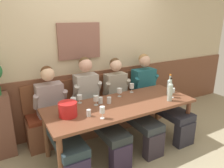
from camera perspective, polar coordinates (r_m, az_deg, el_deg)
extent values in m
cube|color=tan|center=(3.34, 3.74, -17.96)|extent=(6.80, 6.80, 0.02)
cube|color=beige|center=(3.70, -5.20, 9.36)|extent=(6.80, 0.08, 2.80)
cube|color=#87594D|center=(3.53, -8.66, 11.22)|extent=(0.71, 0.04, 0.57)
cube|color=brown|center=(3.89, -4.50, -3.87)|extent=(6.80, 0.03, 1.01)
cube|color=brown|center=(3.82, -2.93, -8.96)|extent=(2.47, 0.42, 0.44)
cube|color=maroon|center=(3.72, -2.99, -5.59)|extent=(2.42, 0.39, 0.05)
cube|color=brown|center=(3.79, -4.35, -1.11)|extent=(2.47, 0.04, 0.45)
cube|color=brown|center=(3.10, 2.44, -5.62)|extent=(2.17, 0.83, 0.04)
cylinder|color=brown|center=(2.65, -13.43, -19.78)|extent=(0.07, 0.07, 0.69)
cylinder|color=brown|center=(3.63, 19.30, -9.34)|extent=(0.07, 0.07, 0.69)
cylinder|color=brown|center=(3.22, -17.08, -12.80)|extent=(0.07, 0.07, 0.69)
cylinder|color=brown|center=(4.06, 12.02, -5.72)|extent=(0.07, 0.07, 0.69)
cube|color=#25353D|center=(2.97, -12.87, -13.13)|extent=(0.33, 1.08, 0.11)
cube|color=gray|center=(3.35, -16.20, -3.98)|extent=(0.39, 0.22, 0.49)
sphere|color=beige|center=(3.22, -16.76, 2.52)|extent=(0.20, 0.20, 0.20)
sphere|color=#52321C|center=(3.24, -16.90, 3.05)|extent=(0.18, 0.18, 0.18)
cylinder|color=gray|center=(3.27, -19.54, -4.54)|extent=(0.08, 0.20, 0.27)
cylinder|color=gray|center=(3.35, -12.63, -3.36)|extent=(0.08, 0.20, 0.27)
cube|color=#2F253D|center=(2.93, 2.28, -18.90)|extent=(0.28, 0.14, 0.38)
cube|color=#293032|center=(3.16, -2.43, -10.69)|extent=(0.31, 1.08, 0.11)
cube|color=#B1AEA7|center=(3.51, -6.88, -1.86)|extent=(0.36, 0.22, 0.55)
sphere|color=#DEA690|center=(3.38, -7.08, 5.02)|extent=(0.21, 0.21, 0.21)
sphere|color=brown|center=(3.39, -7.26, 5.54)|extent=(0.20, 0.20, 0.20)
cylinder|color=#B1AEA7|center=(3.39, -9.63, -2.12)|extent=(0.08, 0.20, 0.27)
cylinder|color=#B1AEA7|center=(3.53, -3.73, -1.08)|extent=(0.08, 0.20, 0.27)
cube|color=#312B35|center=(3.21, 11.02, -15.67)|extent=(0.29, 0.14, 0.38)
cube|color=#31373C|center=(3.42, 5.89, -8.44)|extent=(0.32, 1.08, 0.11)
cube|color=#A39C8D|center=(3.75, 0.92, -0.89)|extent=(0.38, 0.19, 0.50)
sphere|color=beige|center=(3.63, 1.03, 5.03)|extent=(0.20, 0.20, 0.20)
sphere|color=#503821|center=(3.65, 0.83, 5.50)|extent=(0.19, 0.19, 0.19)
cylinder|color=#A39C8D|center=(3.62, -1.50, -1.30)|extent=(0.08, 0.20, 0.27)
cylinder|color=#A39C8D|center=(3.81, 3.81, -0.32)|extent=(0.08, 0.20, 0.27)
cube|color=#2C2B36|center=(3.59, 18.67, -12.45)|extent=(0.32, 0.14, 0.38)
cube|color=#292A36|center=(3.77, 13.57, -6.23)|extent=(0.36, 1.08, 0.11)
cube|color=#1F616F|center=(4.08, 8.33, 0.50)|extent=(0.42, 0.23, 0.50)
sphere|color=#D5A78B|center=(3.97, 8.69, 6.08)|extent=(0.22, 0.22, 0.22)
sphere|color=#A07849|center=(3.98, 8.48, 6.53)|extent=(0.20, 0.20, 0.20)
cylinder|color=#1F616F|center=(3.91, 6.16, 0.11)|extent=(0.08, 0.20, 0.27)
cylinder|color=#1F616F|center=(4.18, 11.16, 1.03)|extent=(0.08, 0.20, 0.27)
cylinder|color=red|center=(2.75, -11.66, -6.60)|extent=(0.23, 0.23, 0.18)
cylinder|color=#ADC8C7|center=(3.52, 14.98, -1.12)|extent=(0.07, 0.07, 0.21)
sphere|color=#ADC8C7|center=(3.49, 15.13, 0.67)|extent=(0.07, 0.07, 0.07)
cylinder|color=#ADC8C7|center=(3.47, 15.20, 1.50)|extent=(0.03, 0.03, 0.09)
cylinder|color=orange|center=(3.46, 15.27, 2.35)|extent=(0.03, 0.03, 0.02)
cylinder|color=#B2C5BC|center=(3.27, 15.15, -2.48)|extent=(0.07, 0.07, 0.22)
sphere|color=#B2C5BC|center=(3.23, 15.33, -0.41)|extent=(0.07, 0.07, 0.07)
cylinder|color=#B2C5BC|center=(3.21, 15.41, 0.49)|extent=(0.03, 0.03, 0.09)
cylinder|color=black|center=(3.20, 15.49, 1.42)|extent=(0.03, 0.03, 0.02)
cylinder|color=silver|center=(3.05, -4.25, -5.56)|extent=(0.06, 0.06, 0.00)
cylinder|color=silver|center=(3.04, -4.26, -5.00)|extent=(0.01, 0.01, 0.06)
cylinder|color=silver|center=(3.01, -4.29, -3.79)|extent=(0.07, 0.07, 0.08)
cylinder|color=#EDD27D|center=(3.02, -4.28, -4.29)|extent=(0.07, 0.07, 0.02)
cylinder|color=silver|center=(3.44, 15.66, -3.43)|extent=(0.06, 0.06, 0.00)
cylinder|color=silver|center=(3.43, 15.71, -2.80)|extent=(0.01, 0.01, 0.08)
cylinder|color=silver|center=(3.40, 15.82, -1.63)|extent=(0.07, 0.07, 0.07)
cylinder|color=silver|center=(3.15, -8.56, -4.95)|extent=(0.06, 0.06, 0.00)
cylinder|color=silver|center=(3.14, -8.59, -4.45)|extent=(0.01, 0.01, 0.06)
cylinder|color=silver|center=(3.12, -8.64, -3.42)|extent=(0.07, 0.07, 0.06)
cylinder|color=silver|center=(3.55, 5.24, -2.15)|extent=(0.06, 0.06, 0.00)
cylinder|color=silver|center=(3.54, 5.25, -1.64)|extent=(0.01, 0.01, 0.06)
cylinder|color=silver|center=(3.51, 5.28, -0.52)|extent=(0.07, 0.07, 0.08)
cylinder|color=#EBDC8D|center=(3.52, 5.27, -1.02)|extent=(0.06, 0.06, 0.02)
cylinder|color=silver|center=(3.36, 2.00, -3.27)|extent=(0.06, 0.06, 0.00)
cylinder|color=silver|center=(3.35, 2.01, -2.79)|extent=(0.01, 0.01, 0.06)
cylinder|color=silver|center=(3.33, 2.02, -1.74)|extent=(0.08, 0.08, 0.07)
cylinder|color=#E7E77C|center=(3.33, 2.01, -2.12)|extent=(0.07, 0.07, 0.03)
cylinder|color=silver|center=(2.67, -2.58, -9.07)|extent=(0.06, 0.06, 0.00)
cylinder|color=silver|center=(2.66, -2.59, -8.35)|extent=(0.01, 0.01, 0.07)
cylinder|color=silver|center=(2.63, -2.62, -6.85)|extent=(0.06, 0.06, 0.08)
cylinder|color=silver|center=(2.97, -10.10, -6.50)|extent=(0.06, 0.06, 0.00)
cylinder|color=silver|center=(2.95, -10.14, -5.82)|extent=(0.01, 0.01, 0.07)
cylinder|color=silver|center=(2.92, -10.22, -4.39)|extent=(0.08, 0.08, 0.08)
cylinder|color=silver|center=(3.09, -3.10, -4.34)|extent=(0.07, 0.07, 0.09)
cylinder|color=silver|center=(3.09, -0.79, -4.33)|extent=(0.06, 0.06, 0.09)
cylinder|color=silver|center=(2.72, -6.20, -7.65)|extent=(0.06, 0.06, 0.09)
cube|color=brown|center=(3.44, -27.21, -9.82)|extent=(0.28, 0.28, 0.92)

